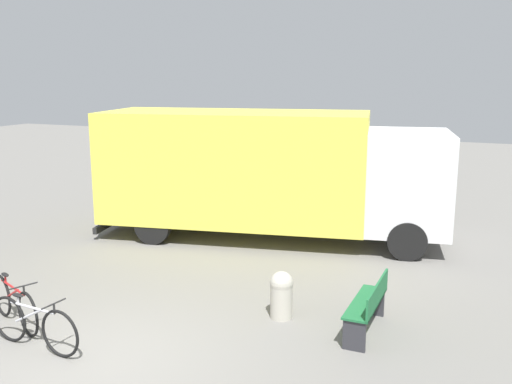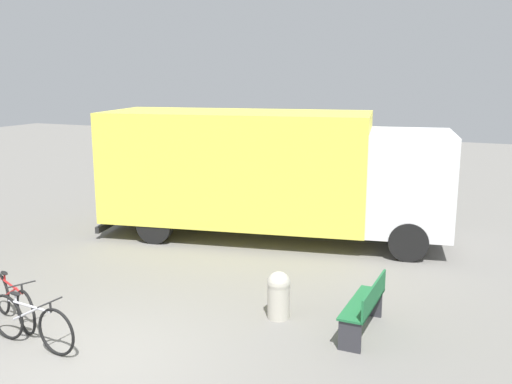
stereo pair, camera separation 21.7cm
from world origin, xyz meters
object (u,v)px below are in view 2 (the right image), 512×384
Objects in this scene: bicycle_near at (13,301)px; bollard_near_bench at (279,293)px; park_bench at (366,305)px; delivery_truck at (269,170)px; bicycle_middle at (31,323)px.

bicycle_near reaches higher than bollard_near_bench.
bollard_near_bench is at bearing 91.13° from park_bench.
delivery_truck is 5.83× the size of park_bench.
park_bench reaches higher than bollard_near_bench.
delivery_truck is at bearing 96.81° from bicycle_near.
delivery_truck is 5.01m from bollard_near_bench.
bicycle_middle is (0.89, -0.52, 0.00)m from bicycle_near.
park_bench is (3.45, -4.43, -1.24)m from delivery_truck.
park_bench reaches higher than bicycle_near.
bicycle_near is (-1.94, -6.35, -1.33)m from delivery_truck.
bollard_near_bench is (3.03, 2.44, 0.05)m from bicycle_middle.
bicycle_middle is 3.89m from bollard_near_bench.
park_bench is at bearing 34.25° from bicycle_middle.
delivery_truck reaches higher than bicycle_middle.
delivery_truck reaches higher than park_bench.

